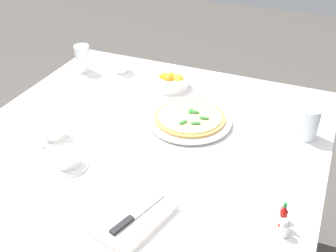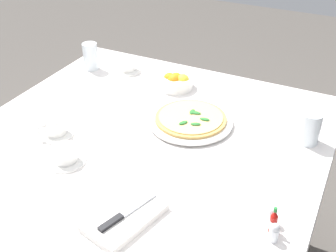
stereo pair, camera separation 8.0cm
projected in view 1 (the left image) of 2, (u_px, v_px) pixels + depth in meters
The scene contains 14 objects.
dining_table at pixel (146, 167), 1.55m from camera, with size 1.21×1.21×0.75m.
pizza_plate at pixel (190, 120), 1.57m from camera, with size 0.31×0.31×0.02m.
pizza at pixel (190, 117), 1.56m from camera, with size 0.26×0.26×0.02m.
coffee_cup_center_back at pixel (54, 131), 1.47m from camera, with size 0.13×0.13×0.07m.
coffee_cup_right_edge at pixel (120, 66), 1.92m from camera, with size 0.13×0.13×0.07m.
coffee_cup_back_corner at pixel (67, 159), 1.35m from camera, with size 0.13×0.13×0.06m.
water_glass_left_edge at pixel (308, 125), 1.47m from camera, with size 0.07×0.07×0.11m.
water_glass_near_left at pixel (83, 60), 1.91m from camera, with size 0.07×0.07×0.12m.
napkin_folded at pixel (135, 219), 1.15m from camera, with size 0.24×0.18×0.02m.
dinner_knife at pixel (135, 215), 1.15m from camera, with size 0.19×0.08×0.01m.
citrus_bowl at pixel (171, 81), 1.79m from camera, with size 0.15×0.15×0.06m.
hot_sauce_bottle at pixel (283, 217), 1.12m from camera, with size 0.02×0.02×0.08m.
salt_shaker at pixel (281, 211), 1.15m from camera, with size 0.03×0.03×0.06m.
pepper_shaker at pixel (285, 228), 1.10m from camera, with size 0.03×0.03×0.06m.
Camera 1 is at (-1.10, -0.54, 1.59)m, focal length 46.01 mm.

